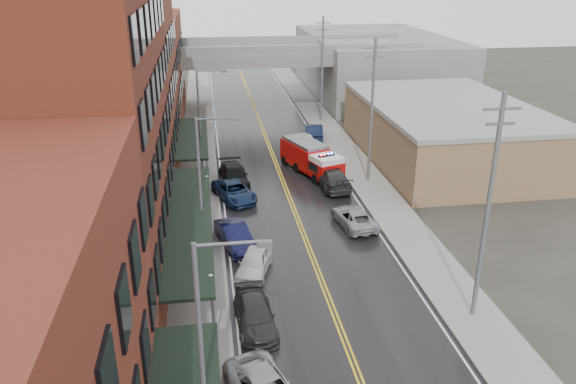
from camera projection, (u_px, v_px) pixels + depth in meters
road at (294, 210)px, 42.50m from camera, size 11.00×160.00×0.02m
sidewalk_left at (197, 215)px, 41.49m from camera, size 3.00×160.00×0.15m
sidewalk_right at (387, 203)px, 43.47m from camera, size 3.00×160.00×0.15m
curb_left at (219, 214)px, 41.71m from camera, size 0.30×160.00×0.15m
curb_right at (366, 205)px, 43.25m from camera, size 0.30×160.00×0.15m
brick_building_b at (76, 127)px, 30.89m from camera, size 9.00×20.00×18.00m
brick_building_c at (120, 89)px, 47.48m from camera, size 9.00×15.00×15.00m
brick_building_far at (141, 70)px, 64.07m from camera, size 9.00×20.00×12.00m
tan_building at (445, 133)px, 52.89m from camera, size 14.00×22.00×5.00m
right_far_block at (375, 64)px, 80.06m from camera, size 18.00×30.00×8.00m
awning_1 at (190, 219)px, 33.95m from camera, size 2.60×18.00×3.09m
awning_2 at (193, 137)px, 49.97m from camera, size 2.60×13.00×3.09m
globe_lamp_1 at (211, 289)px, 27.95m from camera, size 0.44×0.44×3.12m
globe_lamp_2 at (207, 186)px, 40.76m from camera, size 0.44×0.44×3.12m
street_lamp_0 at (208, 340)px, 19.51m from camera, size 2.64×0.22×9.00m
street_lamp_1 at (204, 178)px, 34.16m from camera, size 2.64×0.22×9.00m
street_lamp_2 at (202, 114)px, 48.81m from camera, size 2.64×0.22×9.00m
utility_pole_0 at (488, 207)px, 27.36m from camera, size 1.80×0.24×12.00m
utility_pole_1 at (372, 109)px, 45.68m from camera, size 1.80×0.24×12.00m
utility_pole_2 at (322, 67)px, 63.99m from camera, size 1.80×0.24×12.00m
overpass at (254, 62)px, 69.54m from camera, size 40.00×10.00×7.50m
fire_truck at (311, 158)px, 49.39m from camera, size 4.83×7.76×2.70m
parked_car_left_3 at (255, 316)px, 28.57m from camera, size 2.19×4.83×1.37m
parked_car_left_4 at (254, 262)px, 33.66m from camera, size 2.90×4.54×1.44m
parked_car_left_5 at (235, 236)px, 36.75m from camera, size 2.75×4.91×1.53m
parked_car_left_6 at (234, 191)px, 44.11m from camera, size 3.81×5.59×1.42m
parked_car_left_7 at (234, 176)px, 47.03m from camera, size 2.62×5.68×1.61m
parked_car_right_0 at (354, 217)px, 39.70m from camera, size 2.79×5.02×1.33m
parked_car_right_1 at (332, 178)px, 46.56m from camera, size 2.60×5.80×1.65m
parked_car_right_2 at (304, 138)px, 57.50m from camera, size 1.99×4.17×1.38m
parked_car_right_3 at (314, 132)px, 59.16m from camera, size 2.53×5.28×1.67m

